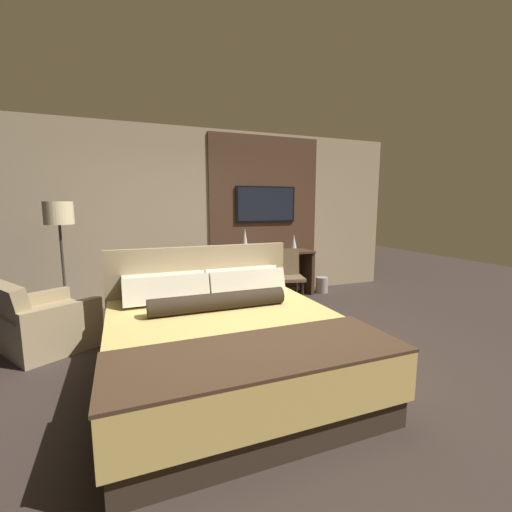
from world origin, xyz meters
name	(u,v)px	position (x,y,z in m)	size (l,w,h in m)	color
ground_plane	(261,362)	(0.00, 0.00, 0.00)	(16.00, 16.00, 0.00)	#332823
wall_back_tv_panel	(209,216)	(0.13, 2.59, 1.40)	(7.20, 0.09, 2.80)	tan
bed	(226,342)	(-0.41, -0.16, 0.34)	(2.08, 2.24, 1.11)	#33281E
desk	(270,267)	(1.12, 2.33, 0.51)	(1.51, 0.47, 0.78)	#422D1E
tv	(266,204)	(1.12, 2.52, 1.59)	(1.10, 0.04, 0.62)	black
desk_chair	(287,272)	(1.19, 1.81, 0.52)	(0.58, 0.57, 0.88)	brown
armchair_by_window	(45,325)	(-2.09, 1.21, 0.27)	(1.14, 1.15, 0.79)	#998460
floor_lamp	(59,223)	(-1.96, 1.80, 1.36)	(0.34, 0.34, 1.62)	#282623
vase_tall	(245,241)	(0.68, 2.37, 0.99)	(0.13, 0.13, 0.41)	silver
vase_short	(294,243)	(1.53, 2.23, 0.93)	(0.12, 0.12, 0.29)	silver
book	(274,251)	(1.20, 2.31, 0.80)	(0.22, 0.15, 0.03)	#332D28
waste_bin	(322,285)	(2.09, 2.19, 0.14)	(0.22, 0.22, 0.28)	gray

